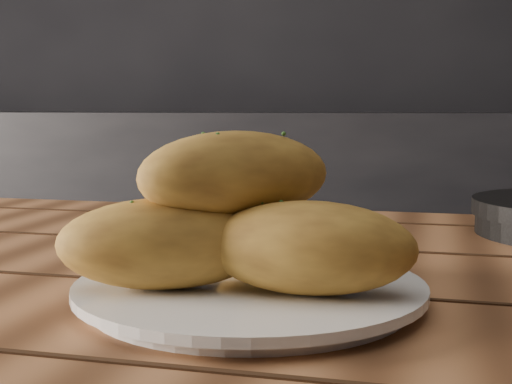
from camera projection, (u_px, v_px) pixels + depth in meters
The scene contains 4 objects.
counter at pixel (199, 283), 1.89m from camera, with size 2.80×0.60×0.90m, color black.
table at pixel (437, 370), 0.70m from camera, with size 1.64×0.83×0.75m.
plate at pixel (250, 292), 0.59m from camera, with size 0.29×0.29×0.02m.
bread_rolls at pixel (242, 223), 0.58m from camera, with size 0.29×0.25×0.12m.
Camera 1 is at (0.60, -0.05, 0.91)m, focal length 50.00 mm.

